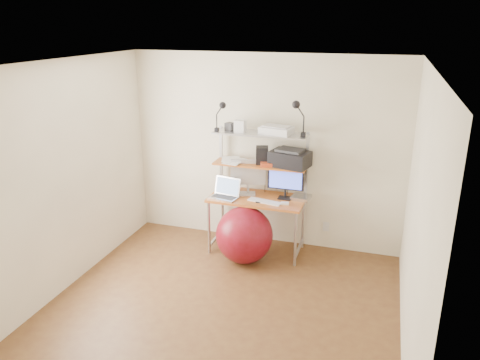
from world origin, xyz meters
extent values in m
plane|color=brown|center=(0.00, 0.00, 0.00)|extent=(3.60, 3.60, 0.00)
plane|color=white|center=(0.00, 0.00, 2.50)|extent=(3.60, 3.60, 0.00)
plane|color=#EFE7C8|center=(0.00, 1.80, 1.25)|extent=(3.60, 0.00, 3.60)
plane|color=#EFE7C8|center=(0.00, -1.80, 1.25)|extent=(3.60, 0.00, 3.60)
plane|color=#EFE7C8|center=(-1.80, 0.00, 1.25)|extent=(0.00, 3.60, 3.60)
plane|color=#EFE7C8|center=(1.80, 0.00, 1.25)|extent=(0.00, 3.60, 3.60)
cube|color=#BF6D25|center=(0.00, 1.44, 0.72)|extent=(1.20, 0.60, 0.03)
cylinder|color=#B0B0B5|center=(-0.56, 1.18, 0.35)|extent=(0.04, 0.04, 0.71)
cylinder|color=#B0B0B5|center=(-0.56, 1.70, 0.35)|extent=(0.04, 0.04, 0.71)
cylinder|color=#B0B0B5|center=(0.56, 1.18, 0.35)|extent=(0.04, 0.04, 0.71)
cylinder|color=#B0B0B5|center=(0.56, 1.70, 0.35)|extent=(0.04, 0.04, 0.71)
cube|color=#B0B0B5|center=(-0.57, 1.70, 1.15)|extent=(0.03, 0.04, 0.84)
cube|color=#B0B0B5|center=(0.57, 1.70, 1.15)|extent=(0.03, 0.04, 0.84)
cube|color=#BF6D25|center=(0.00, 1.57, 1.14)|extent=(1.18, 0.34, 0.02)
cube|color=#B0B0B5|center=(0.00, 1.57, 1.54)|extent=(1.18, 0.34, 0.02)
cube|color=silver|center=(0.85, 1.79, 0.30)|extent=(0.08, 0.01, 0.12)
cube|color=#B1B1B6|center=(-0.15, 1.52, 0.75)|extent=(0.24, 0.21, 0.01)
cylinder|color=#B1B1B6|center=(-0.15, 1.54, 0.81)|extent=(0.03, 0.03, 0.11)
cube|color=#B1B1B6|center=(-0.15, 1.54, 1.03)|extent=(0.44, 0.16, 0.34)
plane|color=white|center=(-0.15, 1.52, 1.03)|extent=(0.39, 0.11, 0.40)
cube|color=black|center=(0.34, 1.51, 0.75)|extent=(0.17, 0.13, 0.01)
cylinder|color=black|center=(0.34, 1.53, 0.81)|extent=(0.03, 0.03, 0.10)
cube|color=black|center=(0.34, 1.53, 0.99)|extent=(0.46, 0.03, 0.28)
plane|color=#465CEE|center=(0.34, 1.51, 0.99)|extent=(0.41, 0.00, 0.41)
cube|color=#B9B9BE|center=(-0.39, 1.30, 0.75)|extent=(0.39, 0.30, 0.02)
cube|color=#2F2F32|center=(-0.39, 1.30, 0.76)|extent=(0.32, 0.20, 0.00)
cube|color=#B9B9BE|center=(-0.37, 1.42, 0.87)|extent=(0.36, 0.13, 0.23)
plane|color=#7593C3|center=(-0.37, 1.42, 0.87)|extent=(0.33, 0.14, 0.31)
cube|color=silver|center=(0.13, 1.32, 0.75)|extent=(0.44, 0.20, 0.01)
cube|color=silver|center=(0.39, 1.32, 0.75)|extent=(0.11, 0.08, 0.03)
cube|color=#B9B9BE|center=(0.54, 1.56, 0.76)|extent=(0.25, 0.25, 0.04)
cube|color=black|center=(0.05, 1.33, 0.75)|extent=(0.11, 0.15, 0.01)
cube|color=black|center=(0.38, 1.57, 1.25)|extent=(0.53, 0.42, 0.19)
cube|color=#2F2F32|center=(0.38, 1.57, 1.36)|extent=(0.36, 0.30, 0.03)
cube|color=black|center=(0.02, 1.57, 1.26)|extent=(0.18, 0.18, 0.22)
cube|color=#C2441F|center=(0.12, 1.49, 1.18)|extent=(0.20, 0.17, 0.05)
cube|color=silver|center=(0.20, 1.57, 1.59)|extent=(0.42, 0.31, 0.09)
cube|color=#B1B1B6|center=(0.20, 1.57, 1.64)|extent=(0.35, 0.25, 0.01)
cube|color=silver|center=(-0.25, 1.52, 1.63)|extent=(0.13, 0.11, 0.15)
cube|color=#2F2F32|center=(-0.40, 1.57, 1.60)|extent=(0.12, 0.12, 0.10)
cube|color=black|center=(-0.54, 1.47, 1.57)|extent=(0.05, 0.06, 0.05)
cylinder|color=black|center=(-0.54, 1.47, 1.68)|extent=(0.01, 0.01, 0.17)
sphere|color=black|center=(-0.45, 1.46, 1.89)|extent=(0.08, 0.08, 0.08)
cube|color=black|center=(0.54, 1.51, 1.58)|extent=(0.05, 0.06, 0.05)
cylinder|color=black|center=(0.54, 1.51, 1.70)|extent=(0.02, 0.02, 0.19)
sphere|color=black|center=(0.44, 1.50, 1.93)|extent=(0.10, 0.10, 0.10)
sphere|color=maroon|center=(-0.07, 1.12, 0.35)|extent=(0.71, 0.71, 0.71)
cube|color=white|center=(-0.38, 1.59, 1.15)|extent=(0.30, 0.34, 0.00)
cube|color=white|center=(-0.33, 1.52, 1.16)|extent=(0.27, 0.32, 0.00)
cube|color=white|center=(-0.42, 1.61, 1.16)|extent=(0.28, 0.33, 0.00)
cube|color=white|center=(-0.33, 1.55, 1.17)|extent=(0.25, 0.31, 0.00)
cube|color=white|center=(-0.38, 1.57, 1.17)|extent=(0.30, 0.34, 0.00)
camera|label=1|loc=(1.46, -3.90, 2.87)|focal=35.00mm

